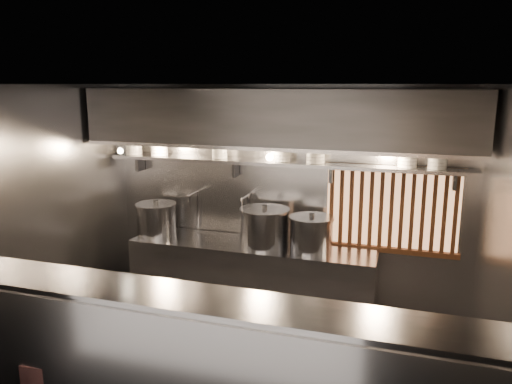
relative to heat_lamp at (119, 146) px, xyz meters
The scene contains 24 objects.
floor 2.93m from the heat_lamp, 24.14° to the right, with size 4.50×4.50×0.00m, color black.
ceiling 2.21m from the heat_lamp, 24.14° to the right, with size 4.50×4.50×0.00m, color black.
wall_back 2.11m from the heat_lamp, 18.89° to the left, with size 4.50×4.50×0.00m, color gray.
wall_left 1.14m from the heat_lamp, 112.49° to the right, with size 3.00×3.00×0.00m, color gray.
wall_right 4.29m from the heat_lamp, 11.59° to the right, with size 3.00×3.00×0.00m, color gray.
serving_counter 3.02m from the heat_lamp, 43.63° to the right, with size 4.50×0.56×1.13m.
cooking_bench 2.29m from the heat_lamp, ahead, with size 3.00×0.70×0.90m, color gray.
bowl_shelf 1.96m from the heat_lamp, 13.90° to the left, with size 4.40×0.34×0.04m, color gray.
exhaust_hood 1.95m from the heat_lamp, ahead, with size 4.40×0.81×0.65m.
wood_screen 3.33m from the heat_lamp, 10.67° to the left, with size 1.56×0.09×1.04m.
faucet_left 1.18m from the heat_lamp, 34.60° to the left, with size 0.04×0.30×0.50m.
faucet_right 1.71m from the heat_lamp, 19.61° to the left, with size 0.04×0.30×0.50m.
heat_lamp is the anchor object (origin of this frame).
pendant_bulb 1.83m from the heat_lamp, 11.00° to the left, with size 0.09×0.09×0.19m.
stock_pot_left 1.05m from the heat_lamp, 43.47° to the left, with size 0.69×0.69×0.45m.
stock_pot_mid 2.01m from the heat_lamp, ahead, with size 0.76×0.76×0.49m.
stock_pot_right 2.53m from the heat_lamp, ahead, with size 0.67×0.67×0.44m.
bowl_stack_0 0.49m from the heat_lamp, 100.05° to the left, with size 0.23×0.23×0.13m.
bowl_stack_1 0.56m from the heat_lamp, 58.48° to the left, with size 0.23×0.23×0.13m.
bowl_stack_2 1.22m from the heat_lamp, 22.77° to the left, with size 0.20×0.20×0.13m.
bowl_stack_3 1.98m from the heat_lamp, 13.74° to the left, with size 0.20×0.20×0.13m.
bowl_stack_4 2.37m from the heat_lamp, 11.46° to the left, with size 0.23×0.23×0.17m.
bowl_stack_5 3.38m from the heat_lamp, ahead, with size 0.22×0.22×0.13m.
bowl_stack_6 3.68m from the heat_lamp, ahead, with size 0.22×0.22×0.13m.
Camera 1 is at (1.51, -4.36, 2.81)m, focal length 35.00 mm.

